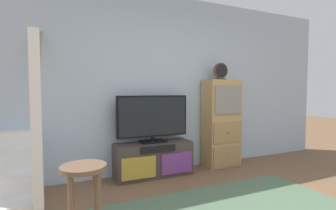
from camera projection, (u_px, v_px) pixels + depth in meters
back_wall at (165, 84)px, 3.95m from camera, size 6.40×0.12×2.70m
media_console at (154, 159)px, 3.65m from camera, size 1.13×0.38×0.49m
television at (153, 117)px, 3.63m from camera, size 1.07×0.22×0.68m
side_cabinet at (221, 123)px, 4.12m from camera, size 0.58×0.38×1.42m
desk_clock at (221, 71)px, 4.05m from camera, size 0.25×0.08×0.27m
bar_stool_near at (84, 188)px, 1.88m from camera, size 0.34×0.34×0.69m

